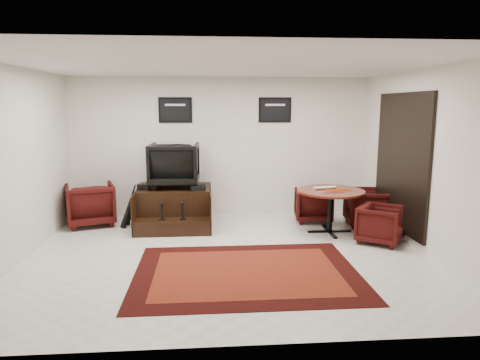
{
  "coord_description": "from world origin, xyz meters",
  "views": [
    {
      "loc": [
        -0.28,
        -6.19,
        2.24
      ],
      "look_at": [
        0.27,
        0.9,
        1.0
      ],
      "focal_mm": 32.0,
      "sensor_mm": 36.0,
      "label": 1
    }
  ],
  "objects_px": {
    "table_chair_corner": "(381,222)",
    "shine_chair": "(174,162)",
    "table_chair_window": "(368,205)",
    "armchair_side": "(90,202)",
    "shine_podium": "(175,208)",
    "meeting_table": "(331,195)",
    "table_chair_back": "(313,203)"
  },
  "relations": [
    {
      "from": "meeting_table",
      "to": "table_chair_window",
      "type": "bearing_deg",
      "value": 24.88
    },
    {
      "from": "shine_podium",
      "to": "table_chair_back",
      "type": "xyz_separation_m",
      "value": [
        2.68,
        0.03,
        0.03
      ]
    },
    {
      "from": "armchair_side",
      "to": "table_chair_window",
      "type": "relative_size",
      "value": 1.13
    },
    {
      "from": "shine_podium",
      "to": "armchair_side",
      "type": "height_order",
      "value": "armchair_side"
    },
    {
      "from": "table_chair_back",
      "to": "meeting_table",
      "type": "bearing_deg",
      "value": 104.52
    },
    {
      "from": "shine_chair",
      "to": "table_chair_corner",
      "type": "relative_size",
      "value": 1.36
    },
    {
      "from": "table_chair_back",
      "to": "table_chair_corner",
      "type": "relative_size",
      "value": 1.02
    },
    {
      "from": "shine_chair",
      "to": "meeting_table",
      "type": "relative_size",
      "value": 0.8
    },
    {
      "from": "table_chair_back",
      "to": "table_chair_window",
      "type": "height_order",
      "value": "table_chair_window"
    },
    {
      "from": "armchair_side",
      "to": "table_chair_window",
      "type": "xyz_separation_m",
      "value": [
        5.21,
        -0.46,
        -0.05
      ]
    },
    {
      "from": "shine_podium",
      "to": "table_chair_back",
      "type": "bearing_deg",
      "value": 0.61
    },
    {
      "from": "shine_podium",
      "to": "armchair_side",
      "type": "bearing_deg",
      "value": 176.21
    },
    {
      "from": "meeting_table",
      "to": "table_chair_window",
      "type": "xyz_separation_m",
      "value": [
        0.83,
        0.39,
        -0.29
      ]
    },
    {
      "from": "shine_chair",
      "to": "meeting_table",
      "type": "height_order",
      "value": "shine_chair"
    },
    {
      "from": "meeting_table",
      "to": "table_chair_window",
      "type": "relative_size",
      "value": 1.52
    },
    {
      "from": "armchair_side",
      "to": "table_chair_corner",
      "type": "height_order",
      "value": "armchair_side"
    },
    {
      "from": "table_chair_window",
      "to": "armchair_side",
      "type": "bearing_deg",
      "value": 92.19
    },
    {
      "from": "table_chair_corner",
      "to": "shine_chair",
      "type": "bearing_deg",
      "value": 101.34
    },
    {
      "from": "table_chair_corner",
      "to": "table_chair_window",
      "type": "bearing_deg",
      "value": 25.83
    },
    {
      "from": "table_chair_corner",
      "to": "armchair_side",
      "type": "bearing_deg",
      "value": 108.74
    },
    {
      "from": "shine_chair",
      "to": "meeting_table",
      "type": "bearing_deg",
      "value": 164.38
    },
    {
      "from": "meeting_table",
      "to": "table_chair_window",
      "type": "distance_m",
      "value": 0.96
    },
    {
      "from": "shine_chair",
      "to": "table_chair_back",
      "type": "xyz_separation_m",
      "value": [
        2.68,
        -0.11,
        -0.82
      ]
    },
    {
      "from": "table_chair_back",
      "to": "table_chair_corner",
      "type": "bearing_deg",
      "value": 125.2
    },
    {
      "from": "shine_chair",
      "to": "table_chair_window",
      "type": "relative_size",
      "value": 1.21
    },
    {
      "from": "shine_chair",
      "to": "table_chair_back",
      "type": "bearing_deg",
      "value": 179.47
    },
    {
      "from": "shine_podium",
      "to": "shine_chair",
      "type": "relative_size",
      "value": 1.51
    },
    {
      "from": "armchair_side",
      "to": "shine_chair",
      "type": "bearing_deg",
      "value": 163.13
    },
    {
      "from": "shine_podium",
      "to": "table_chair_window",
      "type": "bearing_deg",
      "value": -5.53
    },
    {
      "from": "table_chair_corner",
      "to": "table_chair_back",
      "type": "bearing_deg",
      "value": 63.92
    },
    {
      "from": "armchair_side",
      "to": "table_chair_corner",
      "type": "distance_m",
      "value": 5.26
    },
    {
      "from": "shine_podium",
      "to": "table_chair_corner",
      "type": "relative_size",
      "value": 2.05
    }
  ]
}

